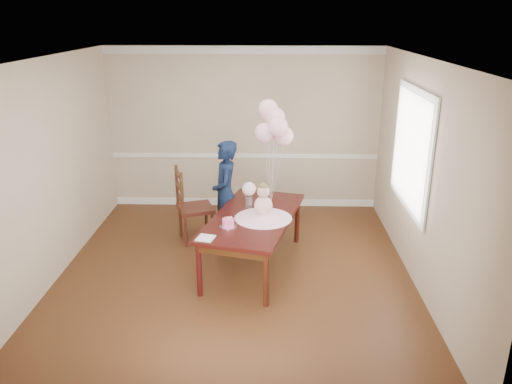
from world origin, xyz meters
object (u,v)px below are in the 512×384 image
object	(u,v)px
dining_chair_seat	(195,208)
woman	(225,194)
birthday_cake	(228,223)
dining_table_top	(253,217)

from	to	relation	value
dining_chair_seat	woman	size ratio (longest dim) A/B	0.32
birthday_cake	woman	distance (m)	1.06
dining_table_top	dining_chair_seat	xyz separation A→B (m)	(-0.87, 0.80, -0.21)
dining_table_top	woman	distance (m)	0.80
dining_table_top	woman	world-z (taller)	woman
dining_table_top	birthday_cake	distance (m)	0.48
woman	birthday_cake	bearing A→B (deg)	0.98
woman	dining_chair_seat	bearing A→B (deg)	-110.71
dining_table_top	dining_chair_seat	size ratio (longest dim) A/B	3.99
woman	dining_table_top	bearing A→B (deg)	25.79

